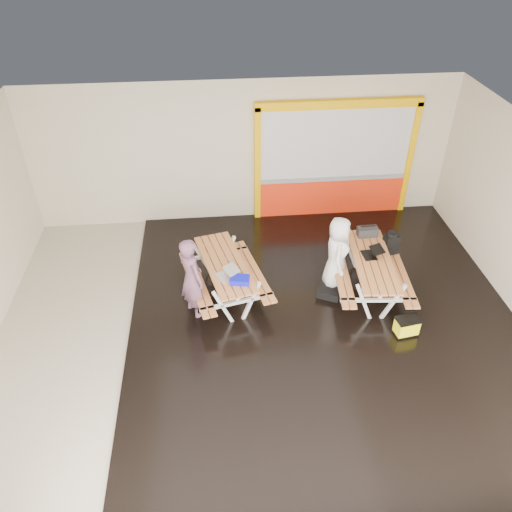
{
  "coord_description": "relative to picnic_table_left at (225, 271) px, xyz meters",
  "views": [
    {
      "loc": [
        -0.77,
        -7.02,
        6.84
      ],
      "look_at": [
        0.0,
        0.9,
        1.0
      ],
      "focal_mm": 35.3,
      "sensor_mm": 36.0,
      "label": 1
    }
  ],
  "objects": [
    {
      "name": "room",
      "position": [
        0.62,
        -0.93,
        1.1
      ],
      "size": [
        10.02,
        8.02,
        3.52
      ],
      "color": "beige",
      "rests_on": "ground"
    },
    {
      "name": "deck",
      "position": [
        1.87,
        -0.93,
        -0.63
      ],
      "size": [
        7.5,
        7.98,
        0.05
      ],
      "primitive_type": "cube",
      "color": "black",
      "rests_on": "room"
    },
    {
      "name": "kiosk",
      "position": [
        2.82,
        3.0,
        0.79
      ],
      "size": [
        3.88,
        0.16,
        3.0
      ],
      "color": "#FA3210",
      "rests_on": "room"
    },
    {
      "name": "picnic_table_left",
      "position": [
        0.0,
        0.0,
        0.0
      ],
      "size": [
        1.9,
        2.41,
        0.86
      ],
      "color": "#BC753E",
      "rests_on": "deck"
    },
    {
      "name": "picnic_table_right",
      "position": [
        2.95,
        -0.18,
        0.0
      ],
      "size": [
        1.64,
        2.27,
        0.86
      ],
      "color": "#BC753E",
      "rests_on": "deck"
    },
    {
      "name": "person_left",
      "position": [
        -0.64,
        -0.46,
        0.24
      ],
      "size": [
        0.69,
        0.76,
        1.73
      ],
      "primitive_type": "imported",
      "rotation": [
        0.0,
        0.0,
        2.13
      ],
      "color": "#684359",
      "rests_on": "deck"
    },
    {
      "name": "person_right",
      "position": [
        2.28,
        0.06,
        0.24
      ],
      "size": [
        0.65,
        0.86,
        1.59
      ],
      "primitive_type": "imported",
      "rotation": [
        0.0,
        0.0,
        1.38
      ],
      "color": "white",
      "rests_on": "deck"
    },
    {
      "name": "laptop_left",
      "position": [
        0.02,
        -0.43,
        0.25
      ],
      "size": [
        0.5,
        0.48,
        0.17
      ],
      "color": "silver",
      "rests_on": "picnic_table_left"
    },
    {
      "name": "laptop_right",
      "position": [
        2.96,
        -0.03,
        0.26
      ],
      "size": [
        0.42,
        0.38,
        0.17
      ],
      "color": "black",
      "rests_on": "picnic_table_right"
    },
    {
      "name": "blue_pouch",
      "position": [
        0.25,
        -0.62,
        0.25
      ],
      "size": [
        0.4,
        0.31,
        0.1
      ],
      "primitive_type": "cube",
      "rotation": [
        0.0,
        0.0,
        -0.18
      ],
      "color": "#0D11CE",
      "rests_on": "picnic_table_left"
    },
    {
      "name": "toolbox",
      "position": [
        3.06,
        0.68,
        0.3
      ],
      "size": [
        0.43,
        0.23,
        0.25
      ],
      "color": "black",
      "rests_on": "picnic_table_right"
    },
    {
      "name": "backpack",
      "position": [
        3.53,
        0.45,
        0.12
      ],
      "size": [
        0.37,
        0.28,
        0.55
      ],
      "color": "black",
      "rests_on": "picnic_table_right"
    },
    {
      "name": "dark_case",
      "position": [
        2.1,
        -0.26,
        -0.52
      ],
      "size": [
        0.55,
        0.5,
        0.17
      ],
      "primitive_type": "cube",
      "rotation": [
        0.0,
        0.0,
        -0.45
      ],
      "color": "black",
      "rests_on": "deck"
    },
    {
      "name": "fluke_bag",
      "position": [
        3.3,
        -1.48,
        -0.42
      ],
      "size": [
        0.47,
        0.35,
        0.37
      ],
      "color": "black",
      "rests_on": "deck"
    }
  ]
}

